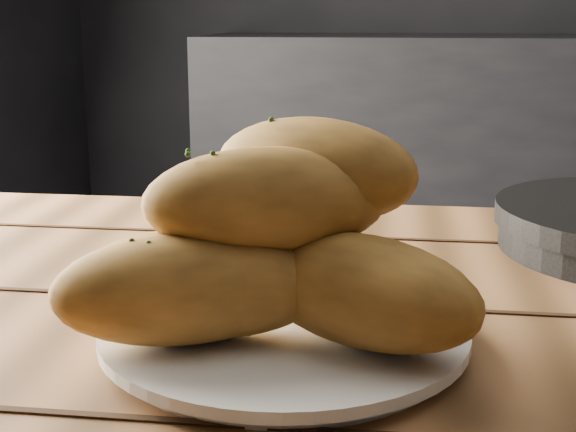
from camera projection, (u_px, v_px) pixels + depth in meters
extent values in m
cube|color=#996439|center=(514.00, 395.00, 0.53)|extent=(1.43, 0.91, 0.04)
cylinder|color=white|center=(284.00, 340.00, 0.56)|extent=(0.23, 0.23, 0.01)
cylinder|color=white|center=(284.00, 329.00, 0.56)|extent=(0.25, 0.25, 0.01)
ellipsoid|color=#C68837|center=(184.00, 288.00, 0.52)|extent=(0.19, 0.13, 0.07)
ellipsoid|color=#C68837|center=(363.00, 291.00, 0.51)|extent=(0.18, 0.15, 0.07)
ellipsoid|color=#C68837|center=(288.00, 248.00, 0.60)|extent=(0.12, 0.17, 0.07)
ellipsoid|color=#C68837|center=(266.00, 201.00, 0.53)|extent=(0.18, 0.12, 0.07)
ellipsoid|color=#C68837|center=(314.00, 169.00, 0.56)|extent=(0.17, 0.13, 0.07)
ellipsoid|color=#C68837|center=(200.00, 283.00, 0.53)|extent=(0.18, 0.09, 0.07)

